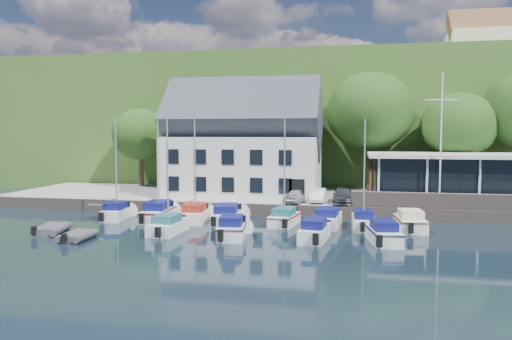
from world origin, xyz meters
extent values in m
plane|color=black|center=(0.00, 0.00, 0.00)|extent=(180.00, 180.00, 0.00)
cube|color=#999893|center=(0.00, 17.50, 0.50)|extent=(60.00, 13.00, 1.00)
cube|color=#5F544C|center=(0.00, 11.00, 0.50)|extent=(60.00, 0.30, 1.00)
cube|color=#395A22|center=(0.00, 62.00, 8.00)|extent=(160.00, 75.00, 16.00)
cube|color=#5A6F37|center=(8.00, 70.00, 16.15)|extent=(50.00, 30.00, 0.30)
cube|color=#5F544C|center=(12.00, 11.40, 1.60)|extent=(18.00, 0.50, 1.20)
imported|color=#B4B5B9|center=(-1.52, 12.55, 1.59)|extent=(2.32, 3.73, 1.18)
imported|color=silver|center=(0.22, 13.27, 1.58)|extent=(1.26, 3.55, 1.17)
imported|color=#2F2F34|center=(2.35, 12.96, 1.61)|extent=(1.76, 4.22, 1.22)
imported|color=#33479C|center=(6.17, 13.54, 1.68)|extent=(2.58, 4.25, 1.36)
camera|label=1|loc=(3.21, -29.13, 6.93)|focal=35.00mm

